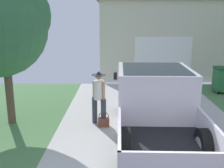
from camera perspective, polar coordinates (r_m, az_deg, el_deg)
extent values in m
cube|color=#B4B1AC|center=(8.39, 7.46, -7.48)|extent=(5.20, 9.00, 0.06)
cube|color=silver|center=(6.94, 9.42, -10.05)|extent=(1.84, 5.11, 0.42)
cube|color=silver|center=(7.34, 8.93, -1.63)|extent=(1.95, 2.12, 1.29)
cube|color=#1E2833|center=(7.25, 9.04, 1.29)|extent=(1.72, 1.95, 0.54)
cube|color=silver|center=(8.80, 7.71, -1.52)|extent=(1.93, 0.80, 0.54)
cube|color=black|center=(5.56, 11.48, -13.67)|extent=(1.95, 2.26, 0.06)
cube|color=silver|center=(5.37, 1.59, -11.44)|extent=(0.09, 2.23, 0.56)
cube|color=silver|center=(5.69, 21.05, -10.93)|extent=(0.09, 2.23, 0.56)
cube|color=silver|center=(4.52, 14.01, -17.11)|extent=(1.92, 0.09, 0.56)
cube|color=black|center=(7.92, 0.73, 1.78)|extent=(0.10, 0.18, 0.20)
cylinder|color=black|center=(8.73, 2.29, -3.53)|extent=(0.27, 0.80, 0.80)
cylinder|color=#9E9EA3|center=(8.73, 2.29, -3.53)|extent=(0.29, 0.44, 0.44)
cylinder|color=black|center=(8.90, 13.06, -3.54)|extent=(0.27, 0.80, 0.80)
cylinder|color=#9E9EA3|center=(8.90, 13.06, -3.54)|extent=(0.29, 0.44, 0.44)
cylinder|color=black|center=(5.71, 2.60, -13.22)|extent=(0.27, 0.80, 0.80)
cylinder|color=#9E9EA3|center=(5.71, 2.60, -13.22)|extent=(0.29, 0.44, 0.44)
cylinder|color=black|center=(5.97, 19.17, -12.73)|extent=(0.27, 0.80, 0.80)
cylinder|color=#9E9EA3|center=(5.97, 19.17, -12.73)|extent=(0.29, 0.44, 0.44)
cylinder|color=#333842|center=(7.85, -3.72, -5.58)|extent=(0.15, 0.15, 0.79)
cylinder|color=#333842|center=(7.65, -1.83, -6.09)|extent=(0.15, 0.15, 0.79)
cylinder|color=silver|center=(7.56, -2.84, -1.25)|extent=(0.30, 0.30, 0.55)
cylinder|color=tan|center=(7.69, -3.82, -1.55)|extent=(0.09, 0.09, 0.63)
cylinder|color=tan|center=(7.47, -1.82, -1.98)|extent=(0.09, 0.09, 0.63)
sphere|color=tan|center=(7.47, -2.88, 1.64)|extent=(0.19, 0.19, 0.19)
cylinder|color=#232328|center=(7.46, -2.88, 1.97)|extent=(0.39, 0.39, 0.01)
cone|color=#232328|center=(7.45, -2.88, 2.36)|extent=(0.20, 0.20, 0.10)
cube|color=brown|center=(7.67, -1.79, -8.18)|extent=(0.32, 0.16, 0.25)
torus|color=brown|center=(7.61, -1.80, -6.96)|extent=(0.29, 0.02, 0.29)
cube|color=beige|center=(16.39, 13.07, 9.66)|extent=(8.38, 6.61, 3.86)
cube|color=white|center=(13.00, 10.81, 5.07)|extent=(2.70, 0.06, 2.18)
cylinder|color=brown|center=(8.24, -21.10, -1.44)|extent=(0.22, 0.22, 1.92)
sphere|color=#356D3F|center=(8.35, -22.53, 13.55)|extent=(2.33, 2.33, 2.33)
sphere|color=#356D3F|center=(8.15, -20.44, 13.65)|extent=(2.10, 2.10, 2.10)
cube|color=#286B38|center=(11.96, 22.47, 0.80)|extent=(0.58, 0.68, 0.88)
cube|color=#1C4A27|center=(11.87, 22.68, 3.10)|extent=(0.60, 0.71, 0.10)
cylinder|color=black|center=(11.73, 21.75, -1.58)|extent=(0.05, 0.18, 0.18)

